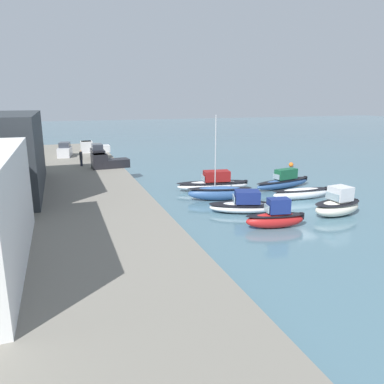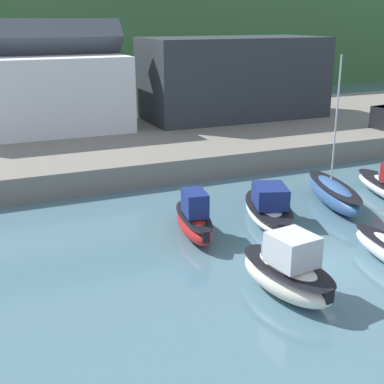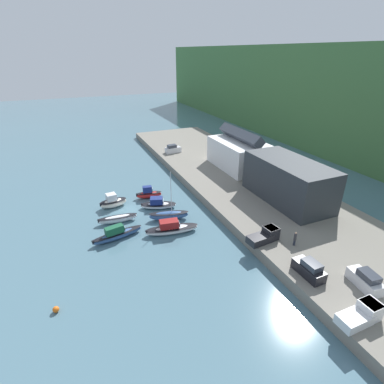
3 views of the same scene
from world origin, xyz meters
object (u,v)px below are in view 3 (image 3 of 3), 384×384
object	(u,v)px
moored_boat_5	(118,219)
person_on_quay	(295,239)
moored_boat_4	(113,202)
parked_car_2	(365,280)
moored_boat_0	(149,194)
moored_boat_1	(158,204)
mooring_buoy_0	(56,309)
pickup_truck_0	(265,235)
moored_boat_2	(169,215)
moored_boat_3	(171,228)
pickup_truck_1	(362,314)
moored_boat_6	(117,234)
parked_car_0	(309,269)
parked_car_1	(173,149)

from	to	relation	value
moored_boat_5	person_on_quay	distance (m)	28.79
moored_boat_4	parked_car_2	bearing A→B (deg)	26.10
moored_boat_0	parked_car_2	xyz separation A→B (m)	(35.96, 15.81, 1.65)
moored_boat_1	mooring_buoy_0	bearing A→B (deg)	-23.83
moored_boat_0	person_on_quay	distance (m)	29.68
moored_boat_0	parked_car_2	world-z (taller)	parked_car_2
pickup_truck_0	mooring_buoy_0	bearing A→B (deg)	-94.19
moored_boat_2	moored_boat_4	xyz separation A→B (m)	(-8.57, -8.08, 0.20)
pickup_truck_0	moored_boat_4	bearing A→B (deg)	-146.36
moored_boat_3	pickup_truck_1	bearing A→B (deg)	33.30
pickup_truck_1	moored_boat_4	bearing A→B (deg)	-154.45
moored_boat_4	moored_boat_5	xyz separation A→B (m)	(5.99, -0.31, -0.35)
pickup_truck_1	person_on_quay	bearing A→B (deg)	168.48
moored_boat_4	moored_boat_6	xyz separation A→B (m)	(10.98, -1.34, -0.18)
moored_boat_4	parked_car_0	world-z (taller)	parked_car_0
moored_boat_4	mooring_buoy_0	size ratio (longest dim) A/B	7.39
moored_boat_0	mooring_buoy_0	bearing A→B (deg)	-26.59
moored_boat_5	moored_boat_4	bearing A→B (deg)	-179.74
moored_boat_4	moored_boat_6	world-z (taller)	moored_boat_4
moored_boat_3	moored_boat_6	world-z (taller)	moored_boat_3
moored_boat_3	pickup_truck_0	size ratio (longest dim) A/B	1.82
parked_car_2	moored_boat_2	bearing A→B (deg)	128.00
parked_car_2	pickup_truck_1	size ratio (longest dim) A/B	0.93
moored_boat_3	moored_boat_5	size ratio (longest dim) A/B	1.30
moored_boat_2	moored_boat_1	bearing A→B (deg)	-159.49
mooring_buoy_0	moored_boat_1	bearing A→B (deg)	136.72
moored_boat_2	parked_car_2	distance (m)	30.34
moored_boat_5	pickup_truck_1	bearing A→B (deg)	33.40
moored_boat_1	person_on_quay	xyz separation A→B (m)	(21.37, 13.48, 2.01)
moored_boat_0	parked_car_1	size ratio (longest dim) A/B	1.21
parked_car_1	pickup_truck_1	size ratio (longest dim) A/B	0.92
parked_car_2	person_on_quay	bearing A→B (deg)	109.41
moored_boat_6	person_on_quay	distance (m)	26.60
moored_boat_0	moored_boat_1	bearing A→B (deg)	14.98
moored_boat_5	parked_car_2	bearing A→B (deg)	42.02
moored_boat_5	moored_boat_6	world-z (taller)	moored_boat_6
person_on_quay	moored_boat_1	bearing A→B (deg)	-147.75
moored_boat_1	moored_boat_2	size ratio (longest dim) A/B	0.79
moored_boat_0	moored_boat_5	world-z (taller)	moored_boat_0
person_on_quay	pickup_truck_1	bearing A→B (deg)	-11.26
mooring_buoy_0	pickup_truck_0	bearing A→B (deg)	90.87
moored_boat_2	person_on_quay	distance (m)	21.15
parked_car_0	parked_car_2	world-z (taller)	same
moored_boat_4	pickup_truck_1	bearing A→B (deg)	18.54
moored_boat_0	moored_boat_1	size ratio (longest dim) A/B	0.75
moored_boat_3	mooring_buoy_0	size ratio (longest dim) A/B	12.40
parked_car_2	moored_boat_1	bearing A→B (deg)	124.74
parked_car_0	parked_car_1	size ratio (longest dim) A/B	0.97
moored_boat_5	moored_boat_3	bearing A→B (deg)	50.19
mooring_buoy_0	moored_boat_5	bearing A→B (deg)	149.14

